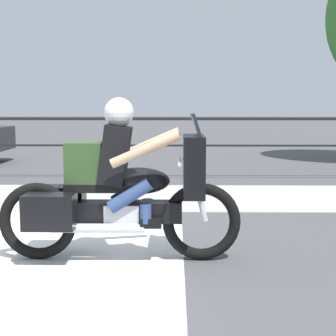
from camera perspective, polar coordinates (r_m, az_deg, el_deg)
ground_plane at (r=5.37m, az=-13.33°, el=-9.66°), size 120.00×120.00×0.00m
sidewalk_band at (r=8.62m, az=-7.80°, el=-3.16°), size 44.00×2.40×0.01m
crosswalk_band at (r=5.26m, az=-16.74°, el=-10.10°), size 3.29×6.00×0.01m
fence_railing at (r=10.49m, az=-6.24°, el=4.13°), size 36.00×0.05×1.27m
motorcycle at (r=5.04m, az=-5.42°, el=-2.32°), size 2.38×0.76×1.59m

